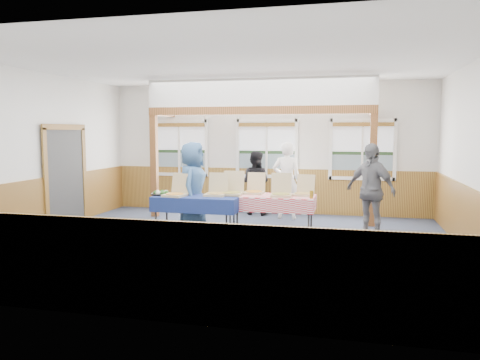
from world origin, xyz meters
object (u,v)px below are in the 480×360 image
person_grey (370,190)px  woman_black (255,183)px  woman_white (287,181)px  table_left (197,199)px  man_blue (193,186)px  table_right (269,198)px

person_grey → woman_black: bearing=-177.9°
woman_black → person_grey: size_ratio=0.86×
woman_black → person_grey: bearing=155.4°
woman_white → table_left: bearing=50.2°
table_left → woman_black: bearing=97.0°
table_left → person_grey: person_grey is taller
man_blue → woman_white: bearing=-52.4°
table_left → woman_black: woman_black is taller
woman_white → person_grey: bearing=138.8°
table_left → woman_black: 2.51m
table_left → man_blue: man_blue is taller
woman_white → woman_black: (-0.83, 0.41, -0.12)m
woman_white → person_grey: (1.81, -1.44, 0.01)m
woman_black → man_blue: size_ratio=0.85×
man_blue → person_grey: 3.54m
woman_black → person_grey: 3.22m
woman_white → woman_black: woman_white is taller
man_blue → person_grey: (3.54, 0.18, -0.00)m
table_right → woman_white: (0.13, 1.56, 0.20)m
woman_black → woman_white: bearing=164.2°
woman_black → table_right: bearing=119.9°
table_right → woman_white: size_ratio=1.09×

